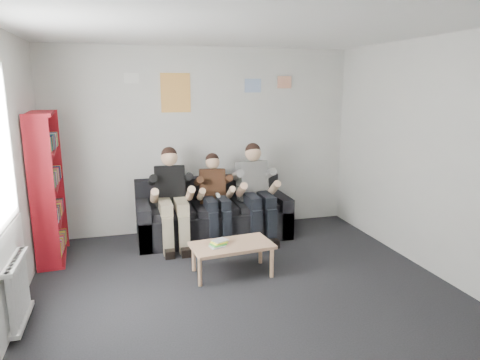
{
  "coord_description": "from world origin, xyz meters",
  "views": [
    {
      "loc": [
        -1.18,
        -3.73,
        2.15
      ],
      "look_at": [
        0.22,
        1.3,
        1.0
      ],
      "focal_mm": 32.0,
      "sensor_mm": 36.0,
      "label": 1
    }
  ],
  "objects_px": {
    "person_left": "(172,198)",
    "sofa": "(213,216)",
    "coffee_table": "(232,248)",
    "person_middle": "(215,198)",
    "person_right": "(256,192)",
    "bookshelf": "(48,188)"
  },
  "relations": [
    {
      "from": "coffee_table",
      "to": "person_right",
      "type": "height_order",
      "value": "person_right"
    },
    {
      "from": "sofa",
      "to": "coffee_table",
      "type": "height_order",
      "value": "sofa"
    },
    {
      "from": "person_left",
      "to": "person_middle",
      "type": "relative_size",
      "value": 1.09
    },
    {
      "from": "person_left",
      "to": "sofa",
      "type": "bearing_deg",
      "value": 24.49
    },
    {
      "from": "person_left",
      "to": "person_right",
      "type": "xyz_separation_m",
      "value": [
        1.2,
        -0.0,
        0.0
      ]
    },
    {
      "from": "coffee_table",
      "to": "sofa",
      "type": "bearing_deg",
      "value": 87.68
    },
    {
      "from": "person_right",
      "to": "coffee_table",
      "type": "bearing_deg",
      "value": -128.72
    },
    {
      "from": "bookshelf",
      "to": "person_right",
      "type": "bearing_deg",
      "value": -3.2
    },
    {
      "from": "bookshelf",
      "to": "person_left",
      "type": "distance_m",
      "value": 1.54
    },
    {
      "from": "coffee_table",
      "to": "person_middle",
      "type": "height_order",
      "value": "person_middle"
    },
    {
      "from": "person_left",
      "to": "person_right",
      "type": "height_order",
      "value": "person_right"
    },
    {
      "from": "sofa",
      "to": "person_right",
      "type": "distance_m",
      "value": 0.73
    },
    {
      "from": "bookshelf",
      "to": "person_middle",
      "type": "distance_m",
      "value": 2.14
    },
    {
      "from": "sofa",
      "to": "person_middle",
      "type": "bearing_deg",
      "value": -90.0
    },
    {
      "from": "person_left",
      "to": "person_middle",
      "type": "bearing_deg",
      "value": 6.61
    },
    {
      "from": "person_right",
      "to": "person_left",
      "type": "bearing_deg",
      "value": 171.33
    },
    {
      "from": "coffee_table",
      "to": "person_right",
      "type": "distance_m",
      "value": 1.34
    },
    {
      "from": "sofa",
      "to": "coffee_table",
      "type": "bearing_deg",
      "value": -92.32
    },
    {
      "from": "bookshelf",
      "to": "person_middle",
      "type": "bearing_deg",
      "value": -2.59
    },
    {
      "from": "bookshelf",
      "to": "person_left",
      "type": "height_order",
      "value": "bookshelf"
    },
    {
      "from": "sofa",
      "to": "bookshelf",
      "type": "bearing_deg",
      "value": -172.63
    },
    {
      "from": "sofa",
      "to": "bookshelf",
      "type": "distance_m",
      "value": 2.22
    }
  ]
}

